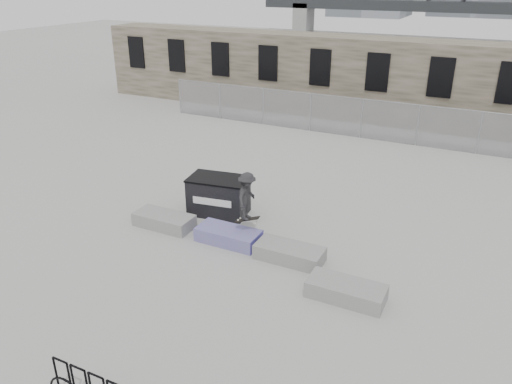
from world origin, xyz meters
TOP-DOWN VIEW (x-y plane):
  - ground at (0.00, 0.00)m, footprint 120.00×120.00m
  - stone_wall at (0.00, 16.24)m, footprint 36.00×2.58m
  - chainlink_fence at (-0.00, 12.50)m, footprint 22.06×0.06m
  - planter_far_left at (-3.13, 0.08)m, footprint 2.00×0.90m
  - planter_center_left at (-0.71, 0.11)m, footprint 2.00×0.90m
  - planter_center_right at (1.41, -0.00)m, footprint 2.00×0.90m
  - planter_offset at (3.45, -1.09)m, footprint 2.00×0.90m
  - dumpster at (-2.02, 1.76)m, footprint 2.18×1.52m
  - skateboarder at (-0.15, 0.33)m, footprint 0.79×1.02m

SIDE VIEW (x-z plane):
  - ground at x=0.00m, z-range 0.00..0.00m
  - planter_far_left at x=-3.13m, z-range 0.02..0.46m
  - planter_center_left at x=-0.71m, z-range 0.02..0.46m
  - planter_center_right at x=1.41m, z-range 0.02..0.46m
  - planter_offset at x=3.45m, z-range 0.02..0.46m
  - dumpster at x=-2.02m, z-range 0.01..1.33m
  - chainlink_fence at x=0.00m, z-range 0.03..2.05m
  - skateboarder at x=-0.15m, z-range 0.75..2.43m
  - stone_wall at x=0.00m, z-range 0.01..4.51m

